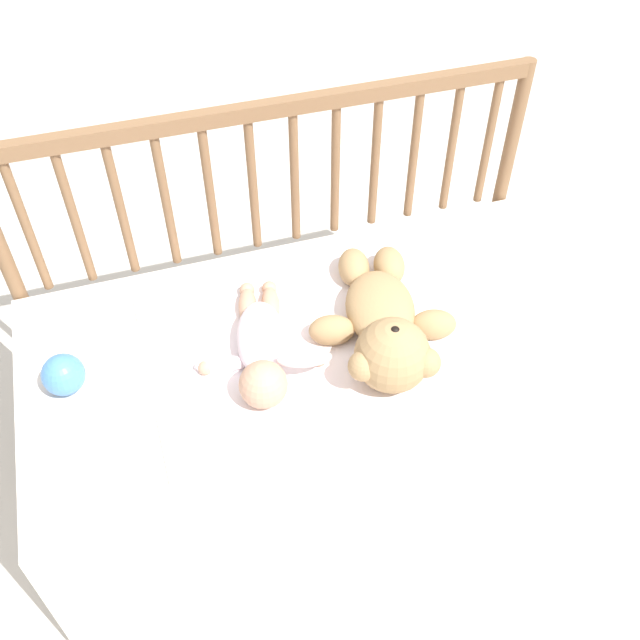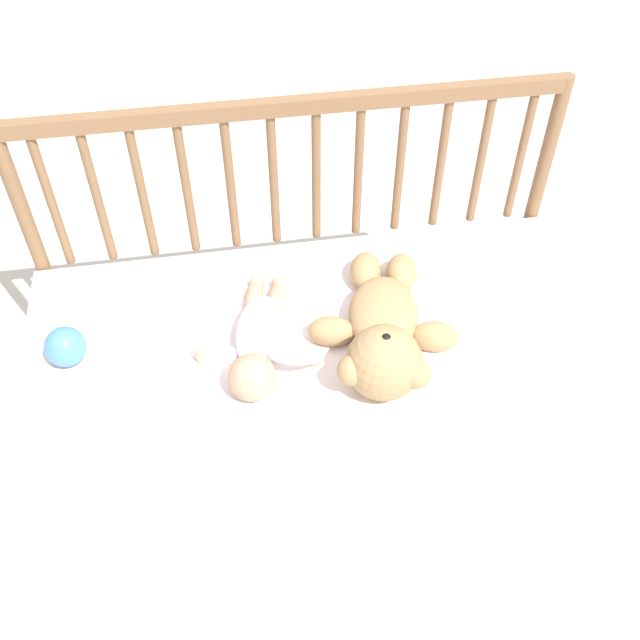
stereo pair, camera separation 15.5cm
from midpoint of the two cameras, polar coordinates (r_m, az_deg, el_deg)
The scene contains 7 objects.
ground_plane at distance 1.97m, azimuth -2.26°, elevation -11.06°, with size 12.00×12.00×0.00m, color silver.
crib_mattress at distance 1.78m, azimuth -2.48°, elevation -6.89°, with size 1.32×0.69×0.47m.
crib_rail at distance 1.77m, azimuth -6.20°, elevation 9.82°, with size 1.32×0.04×0.87m.
blanket at distance 1.61m, azimuth -2.12°, elevation -1.15°, with size 0.81×0.57×0.01m.
teddy_bear at distance 1.54m, azimuth 2.34°, elevation -0.55°, with size 0.34×0.47×0.16m.
baby at distance 1.54m, azimuth -7.60°, elevation -2.36°, with size 0.28×0.38×0.10m.
toy_ball at distance 1.59m, azimuth -22.53°, elevation -4.21°, with size 0.09×0.09×0.09m.
Camera 1 is at (-0.33, -1.03, 1.65)m, focal length 40.00 mm.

